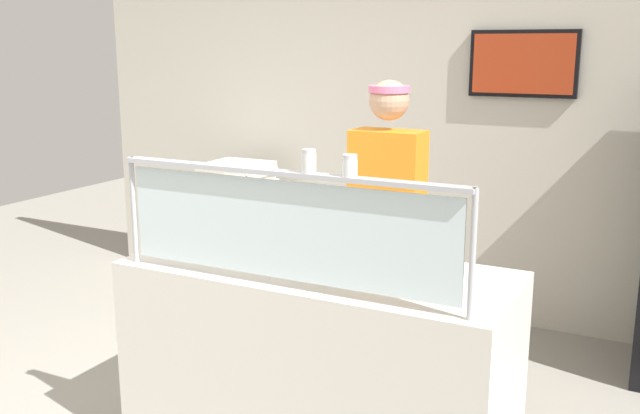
{
  "coord_description": "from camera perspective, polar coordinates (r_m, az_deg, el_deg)",
  "views": [
    {
      "loc": [
        2.31,
        -2.38,
        1.93
      ],
      "look_at": [
        0.88,
        0.41,
        1.22
      ],
      "focal_mm": 40.18,
      "sensor_mm": 36.0,
      "label": 1
    }
  ],
  "objects": [
    {
      "name": "pizza_box_stack",
      "position": [
        5.43,
        -6.62,
        2.1
      ],
      "size": [
        0.49,
        0.47,
        0.27
      ],
      "color": "silver",
      "rests_on": "prep_shelf"
    },
    {
      "name": "worker_figure",
      "position": [
        3.85,
        5.36,
        -1.23
      ],
      "size": [
        0.41,
        0.5,
        1.76
      ],
      "color": "#23232D",
      "rests_on": "ground"
    },
    {
      "name": "prep_shelf",
      "position": [
        5.55,
        -6.48,
        -3.35
      ],
      "size": [
        0.7,
        0.55,
        0.8
      ],
      "primitive_type": "cube",
      "color": "#B7BABF",
      "rests_on": "ground"
    },
    {
      "name": "pizza_tray",
      "position": [
        3.22,
        2.33,
        -4.68
      ],
      "size": [
        0.45,
        0.45,
        0.04
      ],
      "color": "#9EA0A8",
      "rests_on": "serving_counter"
    },
    {
      "name": "ground_plane",
      "position": [
        4.15,
        3.98,
        -15.05
      ],
      "size": [
        12.0,
        12.0,
        0.0
      ],
      "primitive_type": "plane",
      "color": "gray",
      "rests_on": "ground"
    },
    {
      "name": "parmesan_shaker",
      "position": [
        2.8,
        -0.88,
        3.55
      ],
      "size": [
        0.06,
        0.06,
        0.09
      ],
      "color": "white",
      "rests_on": "sneeze_guard"
    },
    {
      "name": "pepper_flake_shaker",
      "position": [
        2.73,
        2.4,
        3.19
      ],
      "size": [
        0.06,
        0.06,
        0.09
      ],
      "color": "white",
      "rests_on": "sneeze_guard"
    },
    {
      "name": "serving_counter",
      "position": [
        3.43,
        -0.12,
        -12.4
      ],
      "size": [
        1.77,
        0.75,
        0.95
      ],
      "primitive_type": "cube",
      "color": "silver",
      "rests_on": "ground"
    },
    {
      "name": "pizza_server",
      "position": [
        3.19,
        2.53,
        -4.45
      ],
      "size": [
        0.13,
        0.29,
        0.01
      ],
      "primitive_type": "cube",
      "rotation": [
        0.0,
        0.0,
        -0.19
      ],
      "color": "#ADAFB7",
      "rests_on": "pizza_tray"
    },
    {
      "name": "shop_rear_unit",
      "position": [
        5.15,
        11.07,
        6.08
      ],
      "size": [
        6.17,
        0.13,
        2.7
      ],
      "color": "beige",
      "rests_on": "ground"
    },
    {
      "name": "sneeze_guard",
      "position": [
        2.91,
        -2.98,
        -0.71
      ],
      "size": [
        1.6,
        0.06,
        0.49
      ],
      "color": "#B2B5BC",
      "rests_on": "serving_counter"
    }
  ]
}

